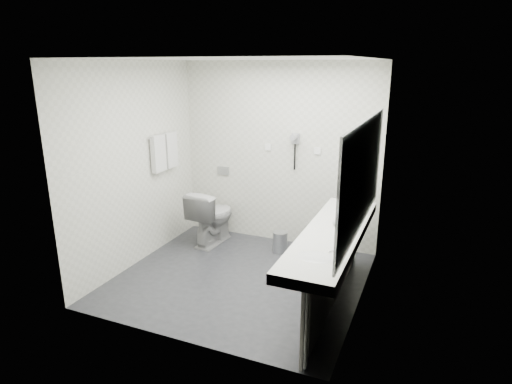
% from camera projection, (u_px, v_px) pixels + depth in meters
% --- Properties ---
extents(floor, '(2.80, 2.80, 0.00)m').
position_uv_depth(floor, '(240.00, 278.00, 5.13)').
color(floor, '#2B2C31').
rests_on(floor, ground).
extents(ceiling, '(2.80, 2.80, 0.00)m').
position_uv_depth(ceiling, '(237.00, 59.00, 4.42)').
color(ceiling, white).
rests_on(ceiling, wall_back).
extents(wall_back, '(2.80, 0.00, 2.80)m').
position_uv_depth(wall_back, '(278.00, 155.00, 5.92)').
color(wall_back, silver).
rests_on(wall_back, floor).
extents(wall_front, '(2.80, 0.00, 2.80)m').
position_uv_depth(wall_front, '(173.00, 212.00, 3.62)').
color(wall_front, silver).
rests_on(wall_front, floor).
extents(wall_left, '(0.00, 2.60, 2.60)m').
position_uv_depth(wall_left, '(135.00, 166.00, 5.29)').
color(wall_left, silver).
rests_on(wall_left, floor).
extents(wall_right, '(0.00, 2.60, 2.60)m').
position_uv_depth(wall_right, '(367.00, 191.00, 4.25)').
color(wall_right, silver).
rests_on(wall_right, floor).
extents(vanity_counter, '(0.55, 2.20, 0.10)m').
position_uv_depth(vanity_counter, '(332.00, 236.00, 4.31)').
color(vanity_counter, white).
rests_on(vanity_counter, floor).
extents(vanity_panel, '(0.03, 2.15, 0.75)m').
position_uv_depth(vanity_panel, '(333.00, 275.00, 4.42)').
color(vanity_panel, gray).
rests_on(vanity_panel, floor).
extents(vanity_post_near, '(0.06, 0.06, 0.75)m').
position_uv_depth(vanity_post_near, '(307.00, 331.00, 3.49)').
color(vanity_post_near, silver).
rests_on(vanity_post_near, floor).
extents(vanity_post_far, '(0.06, 0.06, 0.75)m').
position_uv_depth(vanity_post_far, '(354.00, 239.00, 5.32)').
color(vanity_post_far, silver).
rests_on(vanity_post_far, floor).
extents(mirror, '(0.02, 2.20, 1.05)m').
position_uv_depth(mirror, '(363.00, 175.00, 4.02)').
color(mirror, '#B2BCC6').
rests_on(mirror, wall_right).
extents(basin_near, '(0.40, 0.31, 0.05)m').
position_uv_depth(basin_near, '(315.00, 259.00, 3.72)').
color(basin_near, white).
rests_on(basin_near, vanity_counter).
extents(basin_far, '(0.40, 0.31, 0.05)m').
position_uv_depth(basin_far, '(346.00, 213.00, 4.87)').
color(basin_far, white).
rests_on(basin_far, vanity_counter).
extents(faucet_near, '(0.04, 0.04, 0.15)m').
position_uv_depth(faucet_near, '(338.00, 253.00, 3.62)').
color(faucet_near, silver).
rests_on(faucet_near, vanity_counter).
extents(faucet_far, '(0.04, 0.04, 0.15)m').
position_uv_depth(faucet_far, '(364.00, 207.00, 4.77)').
color(faucet_far, silver).
rests_on(faucet_far, vanity_counter).
extents(soap_bottle_a, '(0.06, 0.06, 0.10)m').
position_uv_depth(soap_bottle_a, '(343.00, 226.00, 4.29)').
color(soap_bottle_a, white).
rests_on(soap_bottle_a, vanity_counter).
extents(soap_bottle_b, '(0.09, 0.09, 0.10)m').
position_uv_depth(soap_bottle_b, '(336.00, 221.00, 4.42)').
color(soap_bottle_b, white).
rests_on(soap_bottle_b, vanity_counter).
extents(glass_left, '(0.08, 0.08, 0.11)m').
position_uv_depth(glass_left, '(352.00, 220.00, 4.44)').
color(glass_left, silver).
rests_on(glass_left, vanity_counter).
extents(glass_right, '(0.07, 0.07, 0.10)m').
position_uv_depth(glass_right, '(357.00, 217.00, 4.55)').
color(glass_right, silver).
rests_on(glass_right, vanity_counter).
extents(toilet, '(0.50, 0.81, 0.78)m').
position_uv_depth(toilet, '(212.00, 216.00, 6.07)').
color(toilet, white).
rests_on(toilet, floor).
extents(flush_plate, '(0.18, 0.02, 0.12)m').
position_uv_depth(flush_plate, '(223.00, 171.00, 6.31)').
color(flush_plate, '#B2B5BA').
rests_on(flush_plate, wall_back).
extents(pedal_bin, '(0.26, 0.26, 0.28)m').
position_uv_depth(pedal_bin, '(280.00, 243.00, 5.81)').
color(pedal_bin, '#B2B5BA').
rests_on(pedal_bin, floor).
extents(bin_lid, '(0.20, 0.20, 0.02)m').
position_uv_depth(bin_lid, '(280.00, 232.00, 5.77)').
color(bin_lid, '#B2B5BA').
rests_on(bin_lid, pedal_bin).
extents(towel_rail, '(0.02, 0.62, 0.02)m').
position_uv_depth(towel_rail, '(163.00, 135.00, 5.68)').
color(towel_rail, silver).
rests_on(towel_rail, wall_left).
extents(towel_near, '(0.07, 0.24, 0.48)m').
position_uv_depth(towel_near, '(158.00, 154.00, 5.61)').
color(towel_near, silver).
rests_on(towel_near, towel_rail).
extents(towel_far, '(0.07, 0.24, 0.48)m').
position_uv_depth(towel_far, '(171.00, 150.00, 5.86)').
color(towel_far, silver).
rests_on(towel_far, towel_rail).
extents(dryer_cradle, '(0.10, 0.04, 0.14)m').
position_uv_depth(dryer_cradle, '(296.00, 138.00, 5.73)').
color(dryer_cradle, gray).
rests_on(dryer_cradle, wall_back).
extents(dryer_barrel, '(0.08, 0.14, 0.08)m').
position_uv_depth(dryer_barrel, '(294.00, 137.00, 5.66)').
color(dryer_barrel, gray).
rests_on(dryer_barrel, dryer_cradle).
extents(dryer_cord, '(0.02, 0.02, 0.35)m').
position_uv_depth(dryer_cord, '(295.00, 157.00, 5.79)').
color(dryer_cord, black).
rests_on(dryer_cord, dryer_cradle).
extents(switch_plate_a, '(0.09, 0.02, 0.09)m').
position_uv_depth(switch_plate_a, '(268.00, 147.00, 5.94)').
color(switch_plate_a, white).
rests_on(switch_plate_a, wall_back).
extents(switch_plate_b, '(0.09, 0.02, 0.09)m').
position_uv_depth(switch_plate_b, '(317.00, 151.00, 5.68)').
color(switch_plate_b, white).
rests_on(switch_plate_b, wall_back).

